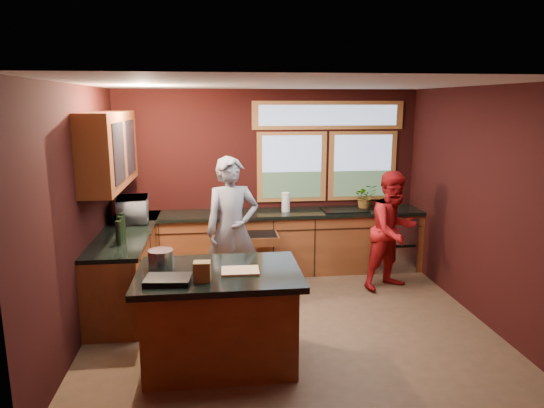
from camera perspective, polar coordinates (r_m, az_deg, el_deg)
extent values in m
plane|color=brown|center=(5.84, 1.90, -13.60)|extent=(4.50, 4.50, 0.00)
cube|color=black|center=(7.34, -0.39, 2.80)|extent=(4.50, 0.02, 2.70)
cube|color=black|center=(3.50, 7.04, -7.56)|extent=(4.50, 0.02, 2.70)
cube|color=black|center=(5.52, -21.74, -1.11)|extent=(0.02, 4.00, 2.70)
cube|color=black|center=(6.15, 23.20, 0.03)|extent=(0.02, 4.00, 2.70)
cube|color=silver|center=(5.27, 2.11, 13.93)|extent=(4.50, 4.00, 0.02)
cube|color=#788AA7|center=(7.35, 2.35, 4.37)|extent=(1.06, 0.02, 1.06)
cube|color=#788AA7|center=(7.60, 10.59, 4.43)|extent=(1.06, 0.02, 1.06)
cube|color=#A3652F|center=(7.39, 6.68, 10.33)|extent=(2.30, 0.02, 0.42)
cube|color=#5C3015|center=(6.21, -18.59, 6.09)|extent=(0.36, 1.80, 0.90)
cube|color=#5C3015|center=(7.25, -0.11, -4.69)|extent=(4.50, 0.60, 0.88)
cube|color=black|center=(7.13, -0.10, -1.13)|extent=(4.50, 0.64, 0.05)
cube|color=#B7B7BC|center=(7.67, 13.81, -4.24)|extent=(0.60, 0.58, 0.85)
cube|color=black|center=(7.31, 8.53, -0.94)|extent=(0.66, 0.46, 0.05)
cube|color=#5C3015|center=(6.50, -16.66, -7.21)|extent=(0.60, 2.30, 0.88)
cube|color=black|center=(6.37, -16.82, -3.25)|extent=(0.64, 2.30, 0.05)
cube|color=#5C3015|center=(4.85, -6.13, -13.45)|extent=(1.40, 0.90, 0.88)
cube|color=black|center=(4.67, -6.26, -8.17)|extent=(1.55, 1.05, 0.06)
imported|color=slate|center=(6.12, -4.72, -3.13)|extent=(0.75, 0.56, 1.86)
imported|color=#A61315|center=(6.76, 14.07, -3.05)|extent=(0.96, 0.87, 1.62)
imported|color=#999999|center=(6.80, -16.04, -0.61)|extent=(0.47, 0.63, 0.33)
imported|color=#999999|center=(7.44, 10.92, 0.89)|extent=(0.34, 0.29, 0.38)
cylinder|color=silver|center=(7.13, 1.63, 0.23)|extent=(0.12, 0.12, 0.28)
cube|color=tan|center=(4.62, -3.76, -7.85)|extent=(0.36, 0.26, 0.02)
cylinder|color=#A9A9AD|center=(4.80, -12.93, -6.33)|extent=(0.24, 0.24, 0.18)
cube|color=brown|center=(4.40, -8.23, -7.86)|extent=(0.16, 0.13, 0.18)
cube|color=black|center=(4.44, -12.13, -8.71)|extent=(0.43, 0.32, 0.05)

